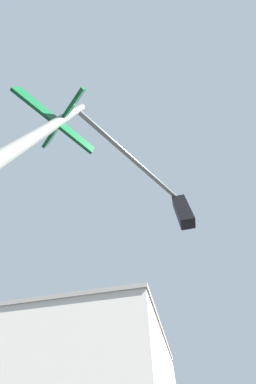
% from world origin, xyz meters
% --- Properties ---
extents(traffic_signal_near, '(2.16, 3.04, 5.05)m').
position_xyz_m(traffic_signal_near, '(-6.14, -5.57, 3.58)').
color(traffic_signal_near, slate).
rests_on(traffic_signal_near, ground_plane).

